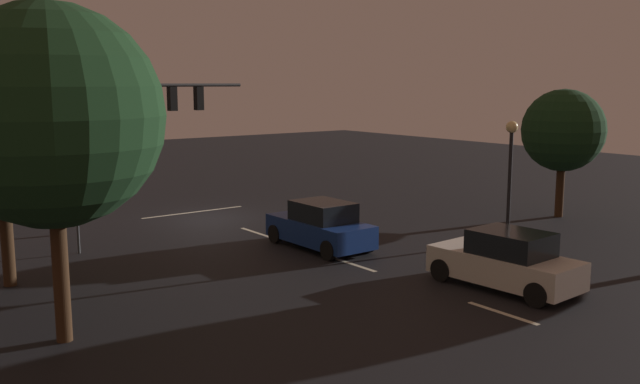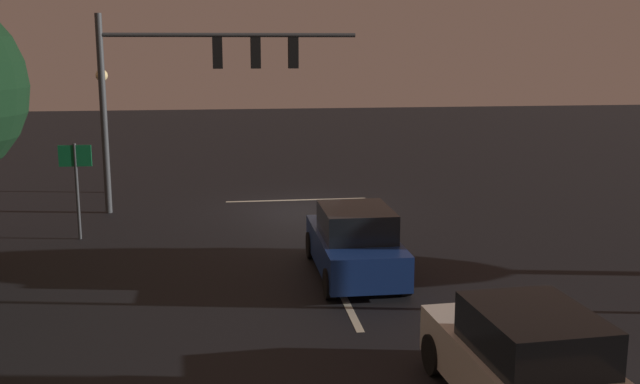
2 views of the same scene
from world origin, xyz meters
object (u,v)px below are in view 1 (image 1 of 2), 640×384
(car_distant, at_px, (506,261))
(street_lamp_right_kerb, at_px, (16,146))
(car_approaching, at_px, (320,226))
(tree_right_far, at_px, (51,116))
(route_sign, at_px, (76,197))
(traffic_signal_assembly, at_px, (130,114))
(tree_left_far, at_px, (563,131))
(street_lamp_left_kerb, at_px, (511,156))

(car_distant, xyz_separation_m, street_lamp_right_kerb, (8.70, -18.38, 2.44))
(car_approaching, height_order, tree_right_far, tree_right_far)
(car_approaching, xyz_separation_m, route_sign, (7.17, -4.41, 1.18))
(traffic_signal_assembly, xyz_separation_m, street_lamp_right_kerb, (3.58, -3.50, -1.36))
(street_lamp_right_kerb, height_order, tree_right_far, tree_right_far)
(car_distant, height_order, route_sign, route_sign)
(car_approaching, bearing_deg, street_lamp_right_kerb, -56.84)
(car_approaching, distance_m, tree_left_far, 12.41)
(traffic_signal_assembly, height_order, street_lamp_left_kerb, traffic_signal_assembly)
(car_distant, bearing_deg, route_sign, -53.58)
(street_lamp_left_kerb, distance_m, street_lamp_right_kerb, 19.97)
(car_approaching, distance_m, tree_right_far, 11.57)
(car_approaching, height_order, tree_left_far, tree_left_far)
(route_sign, height_order, tree_left_far, tree_left_far)
(tree_right_far, bearing_deg, car_distant, 163.17)
(tree_right_far, bearing_deg, tree_left_far, -174.87)
(traffic_signal_assembly, relative_size, car_distant, 1.86)
(car_distant, relative_size, route_sign, 1.62)
(street_lamp_right_kerb, xyz_separation_m, tree_left_far, (-19.30, 12.95, 0.55))
(route_sign, bearing_deg, street_lamp_right_kerb, -88.24)
(car_approaching, distance_m, car_distant, 7.21)
(car_distant, height_order, street_lamp_right_kerb, street_lamp_right_kerb)
(traffic_signal_assembly, distance_m, route_sign, 5.44)
(tree_right_far, bearing_deg, street_lamp_left_kerb, -179.14)
(car_approaching, xyz_separation_m, car_distant, (-1.32, 7.09, 0.00))
(car_approaching, height_order, street_lamp_left_kerb, street_lamp_left_kerb)
(tree_left_far, bearing_deg, route_sign, -17.64)
(tree_left_far, bearing_deg, tree_right_far, 5.13)
(street_lamp_left_kerb, xyz_separation_m, route_sign, (13.31, -7.80, -1.21))
(car_distant, relative_size, tree_right_far, 0.59)
(car_approaching, relative_size, tree_left_far, 0.78)
(traffic_signal_assembly, bearing_deg, street_lamp_left_kerb, 131.64)
(car_approaching, height_order, street_lamp_right_kerb, street_lamp_right_kerb)
(tree_left_far, bearing_deg, street_lamp_right_kerb, -33.87)
(route_sign, bearing_deg, tree_left_far, 162.36)
(route_sign, xyz_separation_m, tree_right_far, (2.93, 8.05, 3.15))
(route_sign, bearing_deg, street_lamp_left_kerb, 149.62)
(car_approaching, relative_size, street_lamp_right_kerb, 0.96)
(traffic_signal_assembly, xyz_separation_m, car_distant, (-5.11, 14.88, -3.80))
(car_distant, distance_m, tree_right_far, 12.68)
(tree_left_far, xyz_separation_m, tree_right_far, (22.02, 1.98, 1.34))
(traffic_signal_assembly, relative_size, street_lamp_left_kerb, 1.85)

